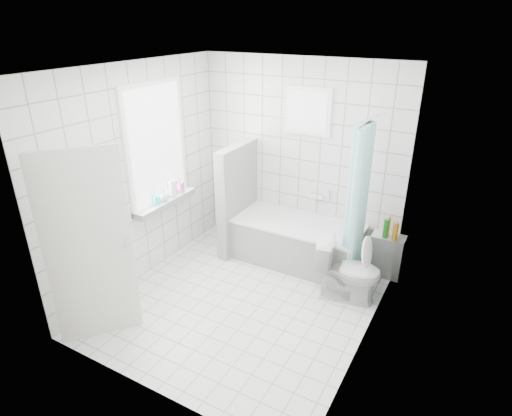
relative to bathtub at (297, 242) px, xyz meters
The scene contains 19 objects.
ground 1.18m from the bathtub, 99.20° to the right, with size 3.00×3.00×0.00m, color white.
ceiling 2.58m from the bathtub, 99.20° to the right, with size 3.00×3.00×0.00m, color white.
wall_back 1.09m from the bathtub, 115.93° to the left, with size 2.80×0.02×2.60m, color white.
wall_front 2.82m from the bathtub, 93.97° to the right, with size 2.80×0.02×2.60m, color white.
wall_left 2.19m from the bathtub, 144.59° to the right, with size 0.02×3.00×2.60m, color white.
wall_right 1.94m from the bathtub, 42.73° to the right, with size 0.02×3.00×2.60m, color white.
window_left 2.18m from the bathtub, 151.78° to the right, with size 0.01×0.90×1.40m, color white.
window_back 1.69m from the bathtub, 104.00° to the left, with size 0.50×0.01×0.50m, color white.
window_sill 1.80m from the bathtub, 151.06° to the right, with size 0.18×1.02×0.08m, color white.
door 2.68m from the bathtub, 117.28° to the right, with size 0.04×0.80×2.00m, color silver.
bathtub is the anchor object (origin of this frame).
partition_wall 1.01m from the bathtub, behind, with size 0.15×0.85×1.50m, color white.
tiled_ledge 1.14m from the bathtub, 12.92° to the left, with size 0.40×0.24×0.55m, color white.
toilet 0.97m from the bathtub, 29.26° to the right, with size 0.41×0.73×0.74m, color white.
curtain_rod 1.87m from the bathtub, ahead, with size 0.02×0.02×0.80m, color silver.
shower_curtain 1.13m from the bathtub, 11.41° to the right, with size 0.14×0.48×1.78m, color #44C8BD, non-canonical shape.
tub_faucet 0.66m from the bathtub, 73.38° to the left, with size 0.18×0.06×0.06m, color silver.
sill_bottles 1.81m from the bathtub, 153.35° to the right, with size 0.15×0.57×0.30m.
ledge_bottles 1.19m from the bathtub, 10.43° to the left, with size 0.18×0.15×0.25m.
Camera 1 is at (2.12, -3.49, 3.05)m, focal length 30.00 mm.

